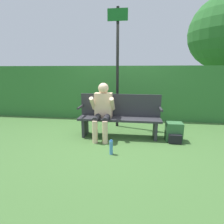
% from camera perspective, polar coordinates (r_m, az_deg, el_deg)
% --- Properties ---
extents(ground_plane, '(40.00, 40.00, 0.00)m').
position_cam_1_polar(ground_plane, '(3.97, 2.35, -7.98)').
color(ground_plane, '#426B33').
extents(hedge_back, '(12.00, 0.54, 1.58)m').
position_cam_1_polar(hedge_back, '(5.39, 4.00, 6.36)').
color(hedge_back, '#337033').
rests_on(hedge_back, ground).
extents(park_bench, '(1.80, 0.40, 0.94)m').
position_cam_1_polar(park_bench, '(3.89, 2.51, -1.05)').
color(park_bench, '#2D2D33').
rests_on(park_bench, ground).
extents(person_seated, '(0.51, 0.62, 1.19)m').
position_cam_1_polar(person_seated, '(3.77, -3.04, 1.27)').
color(person_seated, beige).
rests_on(person_seated, ground).
extents(backpack, '(0.33, 0.33, 0.40)m').
position_cam_1_polar(backpack, '(3.89, 19.56, -6.31)').
color(backpack, '#336638').
rests_on(backpack, ground).
extents(water_bottle, '(0.06, 0.06, 0.27)m').
position_cam_1_polar(water_bottle, '(3.14, -0.28, -11.47)').
color(water_bottle, '#4C8CCC').
rests_on(water_bottle, ground).
extents(signpost, '(0.47, 0.09, 2.88)m').
position_cam_1_polar(signpost, '(4.46, 1.80, 16.15)').
color(signpost, black).
rests_on(signpost, ground).
extents(parked_car, '(2.58, 4.52, 1.22)m').
position_cam_1_polar(parked_car, '(13.81, -14.97, 9.41)').
color(parked_car, black).
rests_on(parked_car, ground).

